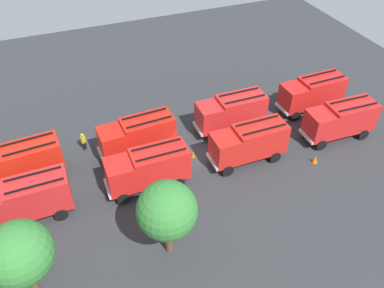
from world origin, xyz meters
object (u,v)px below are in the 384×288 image
object	(u,v)px
firefighter_1	(323,115)
tree_1	(20,254)
fire_truck_3	(21,162)
fire_truck_2	(137,135)
tree_0	(167,211)
traffic_cone_0	(193,154)
fire_truck_5	(249,142)
fire_truck_1	(231,111)
fire_truck_0	(312,92)
fire_truck_4	(341,119)
traffic_cone_1	(315,159)
fire_truck_6	(148,167)
firefighter_0	(83,141)
fire_truck_7	(25,199)

from	to	relation	value
firefighter_1	tree_1	distance (m)	31.08
fire_truck_3	fire_truck_2	bearing A→B (deg)	175.69
tree_0	traffic_cone_0	distance (m)	11.40
fire_truck_5	traffic_cone_0	distance (m)	5.45
fire_truck_1	fire_truck_3	world-z (taller)	same
fire_truck_0	fire_truck_4	world-z (taller)	same
fire_truck_5	tree_1	bearing A→B (deg)	18.75
fire_truck_3	fire_truck_4	distance (m)	30.01
fire_truck_4	traffic_cone_1	distance (m)	5.26
fire_truck_4	tree_1	world-z (taller)	tree_1
fire_truck_6	fire_truck_3	bearing A→B (deg)	-25.02
fire_truck_1	tree_1	size ratio (longest dim) A/B	1.09
fire_truck_1	traffic_cone_0	distance (m)	6.15
firefighter_0	fire_truck_1	bearing A→B (deg)	53.42
fire_truck_2	firefighter_0	distance (m)	5.49
fire_truck_3	tree_0	xyz separation A→B (m)	(-9.47, 11.62, 2.30)
fire_truck_6	firefighter_1	xyz separation A→B (m)	(-19.44, -2.06, -1.11)
fire_truck_0	fire_truck_6	xyz separation A→B (m)	(19.81, 4.81, 0.00)
fire_truck_2	traffic_cone_0	bearing A→B (deg)	148.51
fire_truck_1	fire_truck_4	distance (m)	10.70
fire_truck_3	firefighter_0	size ratio (longest dim) A/B	4.01
fire_truck_2	tree_0	distance (m)	11.82
firefighter_1	traffic_cone_1	size ratio (longest dim) A/B	2.45
firefighter_0	traffic_cone_1	distance (m)	22.05
traffic_cone_0	fire_truck_2	bearing A→B (deg)	-28.39
fire_truck_4	fire_truck_6	world-z (taller)	same
firefighter_1	tree_1	size ratio (longest dim) A/B	0.28
tree_1	traffic_cone_1	world-z (taller)	tree_1
tree_1	fire_truck_6	bearing A→B (deg)	-145.67
fire_truck_5	tree_0	xyz separation A→B (m)	(10.12, 6.82, 2.30)
fire_truck_0	fire_truck_2	bearing A→B (deg)	-0.56
tree_0	firefighter_1	bearing A→B (deg)	-155.73
traffic_cone_1	fire_truck_0	bearing A→B (deg)	-120.79
fire_truck_4	fire_truck_5	bearing A→B (deg)	1.05
fire_truck_4	firefighter_0	distance (m)	25.14
fire_truck_3	traffic_cone_1	world-z (taller)	fire_truck_3
tree_1	traffic_cone_0	distance (m)	18.03
fire_truck_6	firefighter_0	world-z (taller)	fire_truck_6
fire_truck_5	traffic_cone_0	bearing A→B (deg)	-26.27
fire_truck_6	tree_1	world-z (taller)	tree_1
fire_truck_5	firefighter_0	world-z (taller)	fire_truck_5
fire_truck_4	firefighter_0	size ratio (longest dim) A/B	3.97
fire_truck_4	traffic_cone_0	bearing A→B (deg)	-7.36
fire_truck_0	tree_1	distance (m)	32.22
firefighter_0	tree_1	size ratio (longest dim) A/B	0.28
fire_truck_1	tree_0	distance (m)	16.08
fire_truck_2	fire_truck_4	xyz separation A→B (m)	(-19.22, 4.92, 0.00)
fire_truck_0	fire_truck_4	distance (m)	5.14
firefighter_1	traffic_cone_0	world-z (taller)	firefighter_1
fire_truck_7	tree_0	distance (m)	11.99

